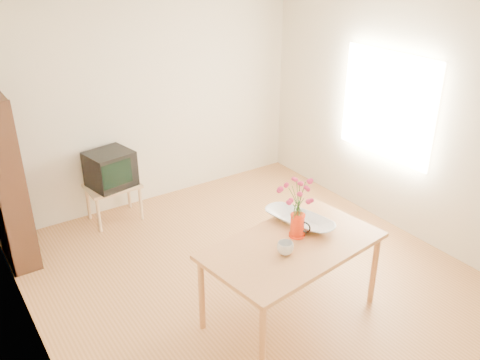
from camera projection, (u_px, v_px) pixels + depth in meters
room at (261, 161)px, 4.52m from camera, size 4.50×4.50×4.50m
table at (293, 251)px, 4.33m from camera, size 1.62×1.06×0.75m
tv_stand at (113, 191)px, 6.02m from camera, size 0.60×0.45×0.46m
bookshelf at (7, 187)px, 5.09m from camera, size 0.28×0.70×1.80m
pitcher at (297, 226)px, 4.38m from camera, size 0.14×0.21×0.21m
flowers at (299, 198)px, 4.26m from camera, size 0.24×0.24×0.34m
mug at (285, 248)px, 4.14m from camera, size 0.18×0.18×0.11m
bowl at (300, 203)px, 4.52m from camera, size 0.55×0.55×0.42m
teacup_a at (297, 208)px, 4.52m from camera, size 0.10×0.10×0.07m
teacup_b at (302, 205)px, 4.58m from camera, size 0.08×0.08×0.07m
television at (110, 168)px, 5.91m from camera, size 0.56×0.53×0.42m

